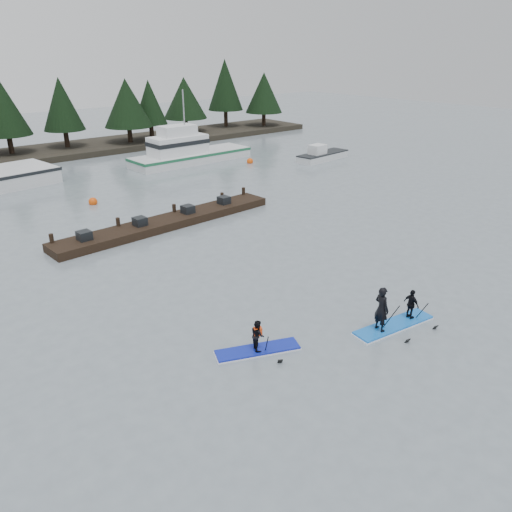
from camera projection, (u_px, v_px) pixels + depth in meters
ground at (352, 326)px, 20.05m from camera, size 160.00×160.00×0.00m
far_shore at (24, 156)px, 49.61m from camera, size 70.00×8.00×0.60m
treeline at (25, 159)px, 49.73m from camera, size 60.00×4.00×8.00m
fishing_boat_medium at (188, 157)px, 47.89m from camera, size 12.12×3.77×7.50m
skiff at (323, 156)px, 49.08m from camera, size 6.15×2.37×0.70m
floating_dock at (169, 222)px, 31.11m from camera, size 15.04×2.84×0.50m
buoy_b at (93, 204)px, 35.44m from camera, size 0.62×0.62×0.62m
buoy_c at (250, 163)px, 47.85m from camera, size 0.62×0.62×0.62m
paddleboard_solo at (258, 342)px, 18.20m from camera, size 3.16×1.90×1.79m
paddleboard_duo at (393, 313)px, 19.65m from camera, size 3.74×1.49×2.41m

